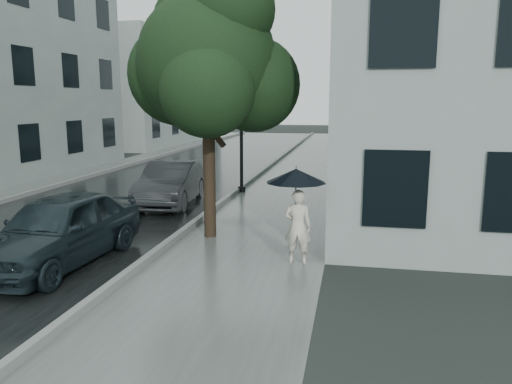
% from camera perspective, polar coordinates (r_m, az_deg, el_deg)
% --- Properties ---
extents(ground, '(120.00, 120.00, 0.00)m').
position_cam_1_polar(ground, '(9.22, -5.43, -10.38)').
color(ground, black).
rests_on(ground, ground).
extents(sidewalk, '(3.50, 60.00, 0.01)m').
position_cam_1_polar(sidewalk, '(20.63, 4.73, 1.29)').
color(sidewalk, slate).
rests_on(sidewalk, ground).
extents(kerb_near, '(0.15, 60.00, 0.15)m').
position_cam_1_polar(kerb_near, '(20.90, -0.25, 1.64)').
color(kerb_near, slate).
rests_on(kerb_near, ground).
extents(asphalt_road, '(6.85, 60.00, 0.00)m').
position_cam_1_polar(asphalt_road, '(21.86, -9.28, 1.70)').
color(asphalt_road, black).
rests_on(asphalt_road, ground).
extents(kerb_far, '(0.15, 60.00, 0.15)m').
position_cam_1_polar(kerb_far, '(23.30, -17.39, 2.07)').
color(kerb_far, slate).
rests_on(kerb_far, ground).
extents(sidewalk_far, '(1.70, 60.00, 0.01)m').
position_cam_1_polar(sidewalk_far, '(23.76, -19.34, 1.94)').
color(sidewalk_far, '#4C5451').
rests_on(sidewalk_far, ground).
extents(building_near, '(7.02, 36.00, 9.00)m').
position_cam_1_polar(building_near, '(27.94, 17.65, 12.48)').
color(building_near, gray).
rests_on(building_near, ground).
extents(building_far_b, '(7.02, 18.00, 8.00)m').
position_cam_1_polar(building_far_b, '(41.57, -12.16, 11.20)').
color(building_far_b, gray).
rests_on(building_far_b, ground).
extents(pedestrian, '(0.56, 0.37, 1.52)m').
position_cam_1_polar(pedestrian, '(10.08, 4.79, -3.96)').
color(pedestrian, beige).
rests_on(pedestrian, sidewalk).
extents(umbrella, '(1.43, 1.43, 1.05)m').
position_cam_1_polar(umbrella, '(9.89, 4.60, 1.87)').
color(umbrella, black).
rests_on(umbrella, ground).
extents(street_tree, '(4.21, 3.82, 6.23)m').
position_cam_1_polar(street_tree, '(11.99, -5.40, 14.73)').
color(street_tree, '#332619').
rests_on(street_tree, ground).
extents(lamp_post, '(0.82, 0.48, 4.64)m').
position_cam_1_polar(lamp_post, '(17.91, -2.14, 8.52)').
color(lamp_post, black).
rests_on(lamp_post, ground).
extents(car_near, '(1.98, 4.34, 1.44)m').
position_cam_1_polar(car_near, '(10.77, -21.55, -3.96)').
color(car_near, black).
rests_on(car_near, ground).
extents(car_far, '(1.83, 4.22, 1.35)m').
position_cam_1_polar(car_far, '(16.00, -9.70, 0.98)').
color(car_far, '#26292B').
rests_on(car_far, ground).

